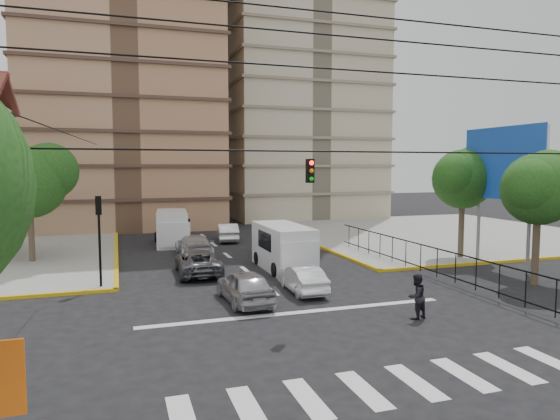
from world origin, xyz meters
name	(u,v)px	position (x,y,z in m)	size (l,w,h in m)	color
ground	(309,321)	(0.00, 0.00, 0.00)	(160.00, 160.00, 0.00)	black
sidewalk_ne	(436,233)	(20.00, 20.00, 0.07)	(26.00, 26.00, 0.15)	gray
crosswalk_stripes	(390,386)	(0.00, -6.00, 0.01)	(12.00, 2.40, 0.01)	silver
stop_line	(298,312)	(0.00, 1.20, 0.01)	(13.00, 0.40, 0.01)	silver
tower_beige	(297,14)	(14.00, 40.00, 24.00)	(17.00, 16.00, 48.00)	#BAAE8D
park_fence	(437,280)	(9.00, 4.50, 0.00)	(0.10, 22.50, 1.66)	black
billboard	(504,166)	(14.45, 6.00, 6.00)	(0.36, 6.20, 8.10)	slate
tree_park_a	(540,186)	(13.08, 2.01, 5.01)	(4.41, 3.60, 6.83)	#473828
tree_park_c	(464,176)	(14.09, 9.01, 5.34)	(4.65, 3.80, 7.25)	#473828
tree_tudor	(31,179)	(-11.90, 16.01, 5.22)	(5.39, 4.40, 7.43)	#473828
traffic_light_nw	(99,226)	(-7.80, 7.80, 3.11)	(0.28, 0.22, 4.40)	black
traffic_light_hanging	(332,168)	(0.00, -2.04, 5.90)	(18.00, 9.12, 0.92)	black
van_right_lane	(285,249)	(2.15, 9.30, 1.25)	(2.37, 5.71, 2.57)	silver
van_left_lane	(172,229)	(-3.02, 20.67, 1.24)	(2.71, 5.82, 2.54)	silver
car_silver_front_left	(245,286)	(-1.73, 3.31, 0.74)	(1.75, 4.34, 1.48)	#A2A1A6
car_white_front_right	(302,279)	(1.33, 4.28, 0.64)	(1.35, 3.86, 1.27)	white
car_grey_mid_left	(198,262)	(-2.78, 9.69, 0.69)	(2.29, 4.97, 1.38)	#585B60
car_silver_rear_left	(194,246)	(-2.19, 15.20, 0.73)	(2.05, 5.04, 1.46)	silver
car_darkgrey_mid_right	(270,245)	(2.94, 14.74, 0.62)	(1.48, 3.67, 1.25)	#262629
car_white_rear_right	(227,232)	(1.37, 21.31, 0.72)	(1.51, 4.34, 1.43)	silver
pedestrian_crosswalk	(416,296)	(4.10, -1.01, 0.89)	(0.87, 0.67, 1.78)	black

